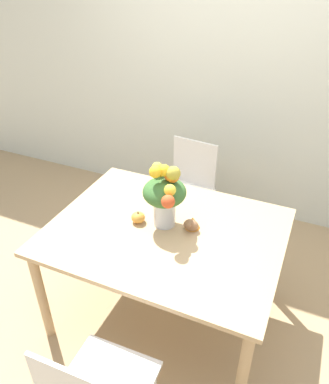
% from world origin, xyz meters
% --- Properties ---
extents(ground_plane, '(12.00, 12.00, 0.00)m').
position_xyz_m(ground_plane, '(0.00, 0.00, 0.00)').
color(ground_plane, tan).
extents(wall_back, '(8.00, 0.06, 2.70)m').
position_xyz_m(wall_back, '(0.00, 1.53, 1.35)').
color(wall_back, silver).
rests_on(wall_back, ground_plane).
extents(dining_table, '(1.40, 1.08, 0.75)m').
position_xyz_m(dining_table, '(0.00, 0.00, 0.66)').
color(dining_table, tan).
rests_on(dining_table, ground_plane).
extents(flower_vase, '(0.26, 0.33, 0.42)m').
position_xyz_m(flower_vase, '(-0.03, 0.05, 0.96)').
color(flower_vase, silver).
rests_on(flower_vase, dining_table).
extents(pumpkin, '(0.09, 0.09, 0.08)m').
position_xyz_m(pumpkin, '(-0.19, -0.00, 0.78)').
color(pumpkin, gold).
rests_on(pumpkin, dining_table).
extents(turkey_figurine, '(0.09, 0.13, 0.08)m').
position_xyz_m(turkey_figurine, '(0.14, 0.07, 0.78)').
color(turkey_figurine, '#936642').
rests_on(turkey_figurine, dining_table).
extents(dining_chair_near_window, '(0.46, 0.46, 0.87)m').
position_xyz_m(dining_chair_near_window, '(-0.20, 0.89, 0.46)').
color(dining_chair_near_window, white).
rests_on(dining_chair_near_window, ground_plane).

